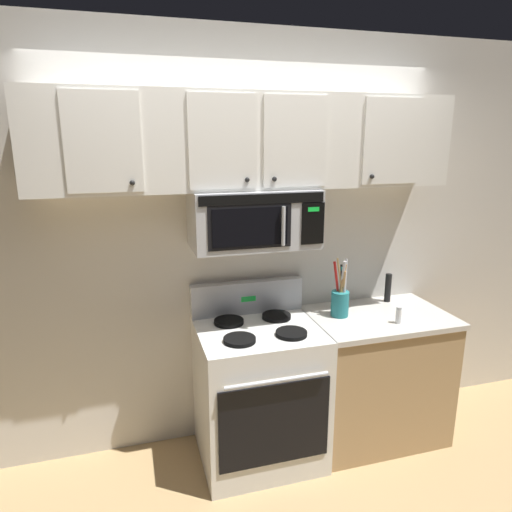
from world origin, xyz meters
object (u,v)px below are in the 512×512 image
(pepper_mill, at_px, (388,288))
(over_range_microwave, at_px, (254,218))
(utensil_crock_teal, at_px, (340,299))
(salt_shaker, at_px, (399,315))
(stove_range, at_px, (259,391))

(pepper_mill, bearing_deg, over_range_microwave, -174.69)
(utensil_crock_teal, distance_m, salt_shaker, 0.38)
(stove_range, xyz_separation_m, pepper_mill, (1.03, 0.21, 0.53))
(stove_range, bearing_deg, pepper_mill, 11.65)
(over_range_microwave, bearing_deg, stove_range, -89.86)
(stove_range, bearing_deg, over_range_microwave, 90.14)
(over_range_microwave, height_order, salt_shaker, over_range_microwave)
(utensil_crock_teal, bearing_deg, pepper_mill, 18.80)
(utensil_crock_teal, height_order, salt_shaker, utensil_crock_teal)
(over_range_microwave, relative_size, salt_shaker, 6.94)
(stove_range, relative_size, pepper_mill, 5.47)
(salt_shaker, bearing_deg, pepper_mill, 68.05)
(utensil_crock_teal, distance_m, pepper_mill, 0.48)
(over_range_microwave, xyz_separation_m, pepper_mill, (1.03, 0.10, -0.57))
(utensil_crock_teal, bearing_deg, stove_range, -174.23)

